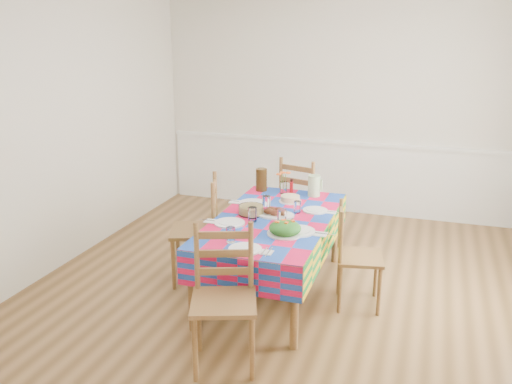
{
  "coord_description": "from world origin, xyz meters",
  "views": [
    {
      "loc": [
        1.16,
        -4.2,
        2.27
      ],
      "look_at": [
        -0.24,
        0.02,
        0.92
      ],
      "focal_mm": 38.0,
      "sensor_mm": 36.0,
      "label": 1
    }
  ],
  "objects_px": {
    "green_pitcher": "(314,186)",
    "tea_pitcher": "(261,180)",
    "meat_platter": "(275,213)",
    "chair_near": "(224,299)",
    "chair_far": "(302,203)",
    "chair_left": "(199,230)",
    "chair_right": "(355,257)",
    "dining_table": "(273,226)"
  },
  "relations": [
    {
      "from": "meat_platter",
      "to": "chair_right",
      "type": "height_order",
      "value": "chair_right"
    },
    {
      "from": "green_pitcher",
      "to": "meat_platter",
      "type": "bearing_deg",
      "value": -105.91
    },
    {
      "from": "tea_pitcher",
      "to": "chair_far",
      "type": "relative_size",
      "value": 0.23
    },
    {
      "from": "dining_table",
      "to": "chair_right",
      "type": "xyz_separation_m",
      "value": [
        0.72,
        -0.01,
        -0.19
      ]
    },
    {
      "from": "tea_pitcher",
      "to": "chair_far",
      "type": "bearing_deg",
      "value": 47.68
    },
    {
      "from": "dining_table",
      "to": "chair_near",
      "type": "relative_size",
      "value": 1.81
    },
    {
      "from": "meat_platter",
      "to": "chair_near",
      "type": "xyz_separation_m",
      "value": [
        -0.01,
        -1.19,
        -0.24
      ]
    },
    {
      "from": "tea_pitcher",
      "to": "meat_platter",
      "type": "bearing_deg",
      "value": -63.28
    },
    {
      "from": "green_pitcher",
      "to": "chair_left",
      "type": "distance_m",
      "value": 1.2
    },
    {
      "from": "tea_pitcher",
      "to": "chair_right",
      "type": "relative_size",
      "value": 0.26
    },
    {
      "from": "chair_far",
      "to": "chair_left",
      "type": "distance_m",
      "value": 1.32
    },
    {
      "from": "meat_platter",
      "to": "chair_right",
      "type": "bearing_deg",
      "value": -5.55
    },
    {
      "from": "chair_near",
      "to": "chair_left",
      "type": "xyz_separation_m",
      "value": [
        -0.7,
        1.15,
        0.0
      ]
    },
    {
      "from": "dining_table",
      "to": "meat_platter",
      "type": "relative_size",
      "value": 5.27
    },
    {
      "from": "green_pitcher",
      "to": "tea_pitcher",
      "type": "xyz_separation_m",
      "value": [
        -0.54,
        0.01,
        0.01
      ]
    },
    {
      "from": "tea_pitcher",
      "to": "chair_near",
      "type": "xyz_separation_m",
      "value": [
        0.34,
        -1.89,
        -0.32
      ]
    },
    {
      "from": "chair_right",
      "to": "green_pitcher",
      "type": "bearing_deg",
      "value": 24.02
    },
    {
      "from": "meat_platter",
      "to": "chair_far",
      "type": "xyz_separation_m",
      "value": [
        -0.01,
        1.07,
        -0.24
      ]
    },
    {
      "from": "green_pitcher",
      "to": "tea_pitcher",
      "type": "bearing_deg",
      "value": 178.86
    },
    {
      "from": "tea_pitcher",
      "to": "chair_left",
      "type": "xyz_separation_m",
      "value": [
        -0.36,
        -0.74,
        -0.32
      ]
    },
    {
      "from": "meat_platter",
      "to": "green_pitcher",
      "type": "relative_size",
      "value": 1.66
    },
    {
      "from": "green_pitcher",
      "to": "chair_far",
      "type": "relative_size",
      "value": 0.21
    },
    {
      "from": "chair_left",
      "to": "green_pitcher",
      "type": "bearing_deg",
      "value": 108.77
    },
    {
      "from": "dining_table",
      "to": "tea_pitcher",
      "type": "bearing_deg",
      "value": 115.02
    },
    {
      "from": "chair_near",
      "to": "chair_right",
      "type": "relative_size",
      "value": 1.12
    },
    {
      "from": "chair_left",
      "to": "chair_right",
      "type": "relative_size",
      "value": 1.13
    },
    {
      "from": "tea_pitcher",
      "to": "chair_right",
      "type": "bearing_deg",
      "value": -35.5
    },
    {
      "from": "tea_pitcher",
      "to": "green_pitcher",
      "type": "bearing_deg",
      "value": -1.14
    },
    {
      "from": "chair_near",
      "to": "chair_left",
      "type": "distance_m",
      "value": 1.34
    },
    {
      "from": "meat_platter",
      "to": "chair_right",
      "type": "relative_size",
      "value": 0.38
    },
    {
      "from": "meat_platter",
      "to": "chair_near",
      "type": "relative_size",
      "value": 0.34
    },
    {
      "from": "tea_pitcher",
      "to": "chair_right",
      "type": "xyz_separation_m",
      "value": [
        1.07,
        -0.76,
        -0.38
      ]
    },
    {
      "from": "green_pitcher",
      "to": "tea_pitcher",
      "type": "distance_m",
      "value": 0.54
    },
    {
      "from": "meat_platter",
      "to": "chair_left",
      "type": "height_order",
      "value": "chair_left"
    },
    {
      "from": "dining_table",
      "to": "chair_left",
      "type": "bearing_deg",
      "value": 178.73
    },
    {
      "from": "tea_pitcher",
      "to": "chair_right",
      "type": "distance_m",
      "value": 1.37
    },
    {
      "from": "dining_table",
      "to": "chair_near",
      "type": "bearing_deg",
      "value": -90.8
    },
    {
      "from": "chair_far",
      "to": "chair_right",
      "type": "xyz_separation_m",
      "value": [
        0.73,
        -1.14,
        -0.05
      ]
    },
    {
      "from": "chair_near",
      "to": "meat_platter",
      "type": "bearing_deg",
      "value": 69.42
    },
    {
      "from": "tea_pitcher",
      "to": "dining_table",
      "type": "bearing_deg",
      "value": -64.98
    },
    {
      "from": "chair_far",
      "to": "chair_right",
      "type": "bearing_deg",
      "value": 137.69
    },
    {
      "from": "chair_near",
      "to": "dining_table",
      "type": "bearing_deg",
      "value": 69.21
    }
  ]
}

